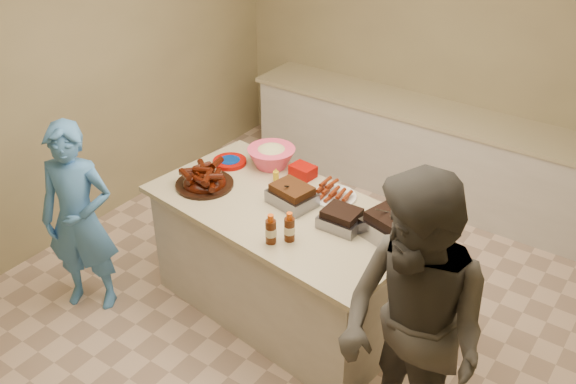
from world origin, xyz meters
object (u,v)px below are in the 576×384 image
Objects in this scene: island at (284,308)px; plastic_cup at (256,159)px; coleslaw_bowl at (272,166)px; bbq_bottle_b at (271,242)px; bbq_bottle_a at (289,240)px; guest_blue at (95,299)px; mustard_bottle at (276,182)px; roasting_pan at (391,236)px; rib_platter at (205,185)px.

plastic_cup is (-0.59, 0.44, 0.93)m from island.
bbq_bottle_b is at bearing -53.83° from coleslaw_bowl.
guest_blue is at bearing -162.82° from bbq_bottle_a.
guest_blue is at bearing -135.46° from mustard_bottle.
roasting_pan reaches higher than mustard_bottle.
bbq_bottle_a is (0.68, -0.73, -0.00)m from coleslaw_bowl.
island is 20.16× the size of plastic_cup.
plastic_cup is at bearing 149.74° from mustard_bottle.
bbq_bottle_a is 1.70× the size of mustard_bottle.
rib_platter reaches higher than island.
roasting_pan reaches higher than island.
rib_platter is at bearing -140.07° from mustard_bottle.
mustard_bottle reaches higher than guest_blue.
bbq_bottle_a is 2.13× the size of plastic_cup.
coleslaw_bowl is at bearing -179.87° from roasting_pan.
mustard_bottle is at bearing -30.26° from plastic_cup.
roasting_pan is at bearing -14.79° from coleslaw_bowl.
plastic_cup reaches higher than island.
mustard_bottle is (-0.42, 0.63, -0.00)m from bbq_bottle_b.
bbq_bottle_b is 1.13m from plastic_cup.
rib_platter is 3.54× the size of mustard_bottle.
bbq_bottle_b is at bearing -47.53° from plastic_cup.
mustard_bottle is (0.41, 0.34, 0.00)m from rib_platter.
coleslaw_bowl is 1.00m from bbq_bottle_a.
plastic_cup is at bearing 138.66° from bbq_bottle_a.
coleslaw_bowl reaches higher than rib_platter.
coleslaw_bowl reaches higher than bbq_bottle_b.
bbq_bottle_b is at bearing -58.47° from island.
island is at bearing 130.66° from bbq_bottle_a.
coleslaw_bowl is 1.02m from bbq_bottle_b.
plastic_cup is 0.06× the size of guest_blue.
island is 5.29× the size of coleslaw_bowl.
plastic_cup reaches higher than guest_blue.
coleslaw_bowl is at bearing 66.71° from rib_platter.
bbq_bottle_b is at bearing -12.98° from guest_blue.
guest_blue is (-0.63, -0.68, -0.93)m from rib_platter.
mustard_bottle is 1.72m from guest_blue.
rib_platter reaches higher than mustard_bottle.
mustard_bottle reaches higher than plastic_cup.
rib_platter is 1.31m from guest_blue.
roasting_pan is 0.20× the size of guest_blue.
mustard_bottle is at bearing 123.61° from bbq_bottle_b.
guest_blue is at bearing -141.55° from island.
bbq_bottle_b is 0.76m from mustard_bottle.
island is 9.48× the size of bbq_bottle_a.
guest_blue is at bearing -132.82° from rib_platter.
bbq_bottle_a is at bearing -12.66° from rib_platter.
roasting_pan is 0.78m from bbq_bottle_b.
plastic_cup is at bearing 175.85° from coleslaw_bowl.
mustard_bottle is (-0.25, 0.25, 0.93)m from island.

